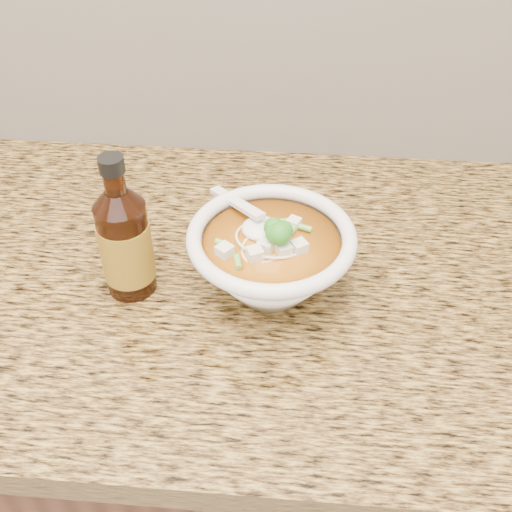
{
  "coord_description": "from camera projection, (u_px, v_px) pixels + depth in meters",
  "views": [
    {
      "loc": [
        0.24,
        1.01,
        1.51
      ],
      "look_at": [
        0.19,
        1.64,
        0.96
      ],
      "focal_mm": 45.0,
      "sensor_mm": 36.0,
      "label": 1
    }
  ],
  "objects": [
    {
      "name": "hot_sauce_bottle",
      "position": [
        125.0,
        242.0,
        0.83
      ],
      "size": [
        0.07,
        0.07,
        0.21
      ],
      "rotation": [
        0.0,
        0.0,
        -0.04
      ],
      "color": "black",
      "rests_on": "counter_slab"
    },
    {
      "name": "counter_slab",
      "position": [
        129.0,
        271.0,
        0.93
      ],
      "size": [
        4.0,
        0.68,
        0.04
      ],
      "primitive_type": "cube",
      "color": "olive",
      "rests_on": "cabinet"
    },
    {
      "name": "soup_bowl",
      "position": [
        271.0,
        260.0,
        0.84
      ],
      "size": [
        0.22,
        0.22,
        0.12
      ],
      "rotation": [
        0.0,
        0.0,
        0.26
      ],
      "color": "white",
      "rests_on": "counter_slab"
    },
    {
      "name": "cabinet",
      "position": [
        160.0,
        443.0,
        1.23
      ],
      "size": [
        4.0,
        0.65,
        0.86
      ],
      "primitive_type": "cube",
      "color": "#361B10",
      "rests_on": "ground"
    }
  ]
}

